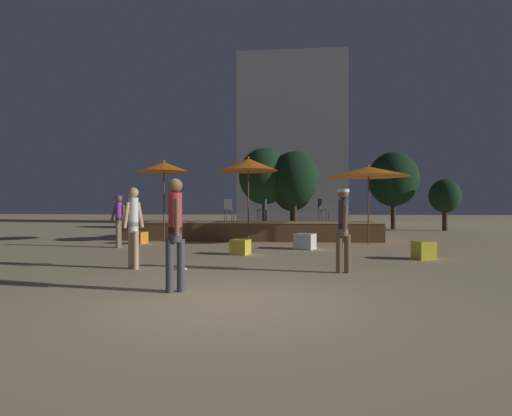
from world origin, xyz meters
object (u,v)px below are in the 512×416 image
(background_tree_2, at_px, (393,179))
(person_3, at_px, (119,218))
(cube_seat_2, at_px, (139,238))
(bistro_chair_1, at_px, (322,207))
(frisbee_disc, at_px, (182,268))
(patio_umbrella_0, at_px, (164,167))
(cube_seat_1, at_px, (424,250))
(background_tree_3, at_px, (294,178))
(patio_umbrella_1, at_px, (248,165))
(background_tree_1, at_px, (292,189))
(patio_umbrella_2, at_px, (368,172))
(cube_seat_0, at_px, (305,241))
(bistro_chair_0, at_px, (178,207))
(bistro_chair_3, at_px, (264,207))
(background_tree_0, at_px, (445,196))
(person_0, at_px, (343,225))
(person_1, at_px, (133,224))
(background_tree_4, at_px, (264,176))
(cube_seat_3, at_px, (240,247))
(person_2, at_px, (175,229))
(bistro_chair_2, at_px, (229,207))

(background_tree_2, bearing_deg, person_3, -134.36)
(cube_seat_2, relative_size, bistro_chair_1, 0.67)
(frisbee_disc, height_order, background_tree_2, background_tree_2)
(patio_umbrella_0, height_order, frisbee_disc, patio_umbrella_0)
(cube_seat_1, height_order, background_tree_3, background_tree_3)
(patio_umbrella_1, bearing_deg, background_tree_1, 81.47)
(patio_umbrella_2, distance_m, cube_seat_0, 3.87)
(bistro_chair_1, relative_size, background_tree_1, 0.23)
(frisbee_disc, distance_m, background_tree_3, 15.86)
(bistro_chair_0, xyz_separation_m, frisbee_disc, (2.87, -9.18, -1.32))
(bistro_chair_3, distance_m, background_tree_2, 10.65)
(background_tree_2, bearing_deg, patio_umbrella_0, -138.20)
(patio_umbrella_0, height_order, cube_seat_2, patio_umbrella_0)
(background_tree_0, distance_m, background_tree_3, 8.57)
(patio_umbrella_1, bearing_deg, person_3, -151.54)
(person_0, height_order, bistro_chair_0, person_0)
(patio_umbrella_0, relative_size, person_1, 1.76)
(patio_umbrella_2, height_order, cube_seat_0, patio_umbrella_2)
(bistro_chair_1, xyz_separation_m, background_tree_2, (4.87, 8.75, 1.70))
(cube_seat_1, bearing_deg, background_tree_2, 79.71)
(background_tree_0, distance_m, background_tree_4, 10.41)
(cube_seat_0, distance_m, background_tree_0, 13.38)
(person_0, distance_m, frisbee_disc, 3.62)
(cube_seat_3, bearing_deg, person_0, -48.82)
(patio_umbrella_1, bearing_deg, person_2, -90.88)
(cube_seat_2, height_order, person_0, person_0)
(background_tree_4, bearing_deg, frisbee_disc, -92.18)
(person_0, xyz_separation_m, person_1, (-4.58, 0.12, 0.01))
(person_2, bearing_deg, bistro_chair_3, 61.91)
(person_1, height_order, bistro_chair_1, person_1)
(cube_seat_2, height_order, frisbee_disc, cube_seat_2)
(cube_seat_2, distance_m, bistro_chair_2, 3.78)
(cube_seat_0, relative_size, cube_seat_2, 1.26)
(person_2, bearing_deg, person_0, 11.05)
(cube_seat_3, bearing_deg, cube_seat_1, -6.35)
(background_tree_1, bearing_deg, bistro_chair_3, -98.08)
(patio_umbrella_1, bearing_deg, bistro_chair_3, 79.89)
(cube_seat_2, relative_size, frisbee_disc, 2.72)
(person_1, height_order, bistro_chair_2, person_1)
(patio_umbrella_1, xyz_separation_m, cube_seat_2, (-4.01, -0.81, -2.75))
(bistro_chair_1, height_order, bistro_chair_2, same)
(person_2, xyz_separation_m, background_tree_0, (10.35, 17.26, 0.93))
(background_tree_1, bearing_deg, cube_seat_0, -87.62)
(cube_seat_2, bearing_deg, background_tree_4, 68.45)
(bistro_chair_2, bearing_deg, cube_seat_3, -101.73)
(background_tree_1, bearing_deg, patio_umbrella_2, -74.94)
(cube_seat_0, bearing_deg, bistro_chair_1, 76.96)
(patio_umbrella_0, distance_m, background_tree_1, 11.61)
(background_tree_0, bearing_deg, person_2, -120.96)
(cube_seat_2, distance_m, cube_seat_3, 5.13)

